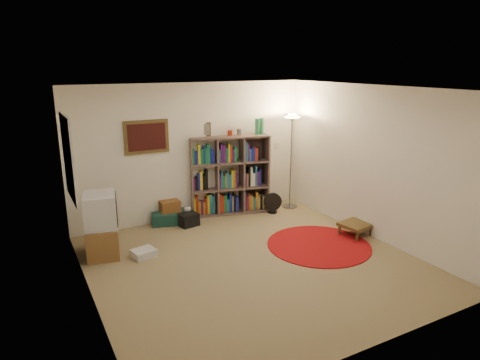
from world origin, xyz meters
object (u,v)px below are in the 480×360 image
object	(u,v)px
bookshelf	(228,176)
floor_fan	(273,203)
suitcase	(171,217)
side_table	(356,225)
floor_lamp	(292,130)
tv_stand	(102,226)

from	to	relation	value
bookshelf	floor_fan	size ratio (longest dim) A/B	4.54
suitcase	side_table	xyz separation A→B (m)	(2.56, -2.05, 0.07)
floor_lamp	floor_fan	xyz separation A→B (m)	(-0.50, -0.14, -1.36)
floor_lamp	side_table	distance (m)	2.24
bookshelf	floor_lamp	bearing A→B (deg)	-0.87
suitcase	side_table	distance (m)	3.28
tv_stand	side_table	world-z (taller)	tv_stand
bookshelf	tv_stand	xyz separation A→B (m)	(-2.54, -0.82, -0.27)
floor_fan	tv_stand	bearing A→B (deg)	-162.43
bookshelf	floor_fan	bearing A→B (deg)	-18.03
bookshelf	tv_stand	bearing A→B (deg)	-148.70
tv_stand	suitcase	size ratio (longest dim) A/B	1.25
bookshelf	floor_lamp	world-z (taller)	floor_lamp
side_table	bookshelf	bearing A→B (deg)	123.66
floor_lamp	floor_fan	distance (m)	1.46
floor_lamp	tv_stand	bearing A→B (deg)	-172.38
bookshelf	suitcase	bearing A→B (deg)	-165.67
suitcase	floor_lamp	bearing A→B (deg)	8.18
floor_lamp	suitcase	distance (m)	2.84
bookshelf	side_table	distance (m)	2.54
side_table	suitcase	bearing A→B (deg)	141.38
floor_fan	side_table	xyz separation A→B (m)	(0.63, -1.61, -0.02)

